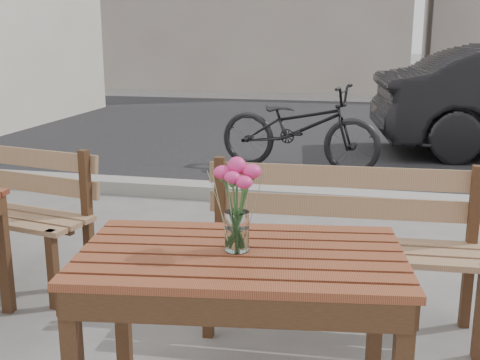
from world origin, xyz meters
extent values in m
cube|color=black|center=(0.00, 7.00, 0.00)|extent=(30.00, 8.00, 0.00)
cube|color=gray|center=(0.00, 3.00, 0.06)|extent=(30.00, 0.25, 0.12)
cube|color=#5E2618|center=(-0.21, -0.15, 0.70)|extent=(1.23, 0.82, 0.03)
cube|color=#331E11|center=(-0.77, 0.07, 0.34)|extent=(0.06, 0.06, 0.68)
cube|color=#331E11|center=(0.27, 0.21, 0.34)|extent=(0.06, 0.06, 0.68)
cube|color=#896347|center=(0.11, 0.69, 0.44)|extent=(1.41, 0.45, 0.03)
cube|color=#896347|center=(0.09, 0.89, 0.67)|extent=(1.39, 0.11, 0.38)
cube|color=#331E11|center=(-0.52, 0.49, 0.23)|extent=(0.05, 0.05, 0.46)
cube|color=#331E11|center=(-0.54, 0.81, 0.42)|extent=(0.05, 0.05, 0.84)
cube|color=#331E11|center=(0.73, 0.88, 0.42)|extent=(0.05, 0.05, 0.84)
cylinder|color=white|center=(-0.23, -0.14, 0.78)|extent=(0.09, 0.09, 0.14)
cylinder|color=#356630|center=(-0.23, -0.14, 0.85)|extent=(0.05, 0.05, 0.29)
cube|color=#331E11|center=(-1.64, 0.53, 0.33)|extent=(0.06, 0.06, 0.65)
cube|color=#896347|center=(-1.95, 1.09, 0.66)|extent=(1.33, 0.30, 0.37)
cube|color=#331E11|center=(-1.42, 0.61, 0.22)|extent=(0.06, 0.06, 0.45)
cube|color=#331E11|center=(-1.36, 0.92, 0.41)|extent=(0.06, 0.06, 0.82)
imported|color=black|center=(-0.55, 4.28, 0.47)|extent=(1.86, 0.95, 0.93)
camera|label=1|loc=(0.22, -2.11, 1.47)|focal=45.00mm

